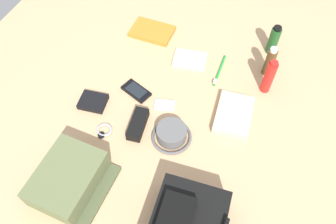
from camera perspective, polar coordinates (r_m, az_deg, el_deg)
ground_plane at (r=1.40m, az=-0.00°, el=-1.20°), size 2.64×2.02×0.02m
toiletry_pouch at (r=1.26m, az=-16.37°, el=-10.81°), size 0.26×0.24×0.10m
bucket_hat at (r=1.31m, az=0.60°, el=-3.75°), size 0.16×0.16×0.06m
shampoo_bottle at (r=1.64m, az=17.36°, el=11.50°), size 0.05×0.05×0.15m
cologne_bottle at (r=1.54m, az=16.77°, el=8.13°), size 0.04×0.04×0.15m
sunscreen_spray at (r=1.47m, az=16.65°, el=5.69°), size 0.04×0.04×0.17m
paperback_novel at (r=1.71m, az=-2.69°, el=13.40°), size 0.14×0.20×0.02m
cell_phone at (r=1.46m, az=-5.39°, el=3.55°), size 0.10×0.14×0.01m
media_player at (r=1.41m, az=-0.61°, el=1.18°), size 0.07×0.10×0.01m
wristwatch at (r=1.37m, az=-10.74°, el=-3.10°), size 0.07×0.06×0.01m
toothbrush at (r=1.54m, az=8.60°, el=6.75°), size 0.19×0.02×0.02m
wallet at (r=1.45m, az=-12.52°, el=1.69°), size 0.10×0.12×0.02m
notepad at (r=1.58m, az=3.71°, el=8.77°), size 0.14×0.17×0.02m
folded_towel at (r=1.40m, az=11.02°, el=-0.50°), size 0.21×0.16×0.04m
sunglasses_case at (r=1.35m, az=-5.11°, el=-2.07°), size 0.15×0.07×0.04m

